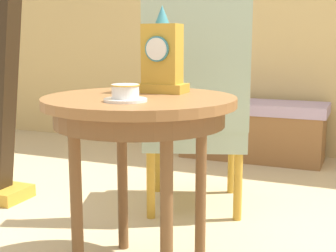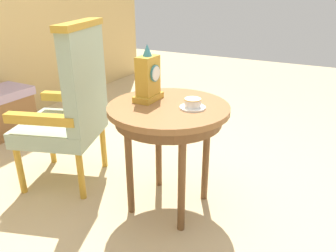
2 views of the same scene
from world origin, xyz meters
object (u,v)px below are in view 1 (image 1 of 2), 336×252
Objects in this scene: mantel_clock at (162,58)px; window_bench at (252,130)px; teacup_left at (125,94)px; armchair at (195,101)px; side_table at (141,118)px.

mantel_clock is 1.93m from window_bench.
mantel_clock is 0.31× the size of window_bench.
window_bench is at bearing 90.90° from teacup_left.
armchair reaches higher than teacup_left.
side_table is at bearing -97.83° from mantel_clock.
side_table is 0.65× the size of window_bench.
armchair is at bearing -91.17° from window_bench.
side_table is 2.02m from window_bench.
window_bench is (-0.04, 1.83, -0.61)m from mantel_clock.
side_table is 2.13× the size of mantel_clock.
window_bench is (-0.03, 2.13, -0.50)m from teacup_left.
teacup_left is 0.13× the size of armchair.
teacup_left is at bearing -91.54° from mantel_clock.
side_table is at bearing -86.40° from armchair.
armchair is (-0.07, 0.58, -0.24)m from mantel_clock.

